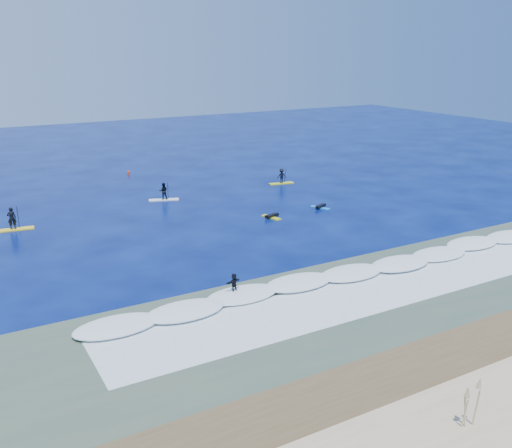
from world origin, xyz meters
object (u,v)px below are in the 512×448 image
sup_paddler_center (164,193)px  marker_buoy (129,173)px  prone_paddler_near (271,216)px  wave_surfer (234,284)px  sup_paddler_right (281,177)px  sup_paddler_left (12,222)px  prone_paddler_far (320,207)px

sup_paddler_center → marker_buoy: sup_paddler_center is taller
sup_paddler_center → prone_paddler_near: (6.22, -10.59, -0.63)m
sup_paddler_center → wave_surfer: sup_paddler_center is taller
sup_paddler_center → marker_buoy: bearing=107.1°
prone_paddler_near → sup_paddler_right: bearing=-50.0°
sup_paddler_left → prone_paddler_far: sup_paddler_left is taller
prone_paddler_near → wave_surfer: wave_surfer is taller
sup_paddler_left → wave_surfer: bearing=-56.7°
prone_paddler_near → prone_paddler_far: bearing=-99.8°
sup_paddler_right → prone_paddler_far: 10.67m
prone_paddler_near → prone_paddler_far: 5.71m
sup_paddler_center → prone_paddler_far: 15.68m
prone_paddler_far → wave_surfer: wave_surfer is taller
sup_paddler_center → marker_buoy: (0.50, 13.06, -0.49)m
marker_buoy → prone_paddler_near: bearing=-76.4°
sup_paddler_left → prone_paddler_near: bearing=-12.9°
prone_paddler_far → sup_paddler_center: bearing=26.5°
sup_paddler_right → sup_paddler_left: bearing=-163.8°
prone_paddler_far → wave_surfer: 21.20m
sup_paddler_left → sup_paddler_center: sup_paddler_left is taller
prone_paddler_near → marker_buoy: 24.33m
sup_paddler_left → prone_paddler_near: size_ratio=1.61×
sup_paddler_left → sup_paddler_center: bearing=18.8°
sup_paddler_center → prone_paddler_near: sup_paddler_center is taller
marker_buoy → sup_paddler_left: bearing=-133.2°
prone_paddler_far → prone_paddler_near: bearing=71.3°
sup_paddler_center → wave_surfer: size_ratio=1.65×
prone_paddler_near → prone_paddler_far: (5.70, 0.43, -0.00)m
sup_paddler_left → prone_paddler_far: 27.41m
sup_paddler_left → wave_surfer: size_ratio=1.85×
prone_paddler_far → wave_surfer: bearing=106.8°
sup_paddler_center → sup_paddler_right: 14.07m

